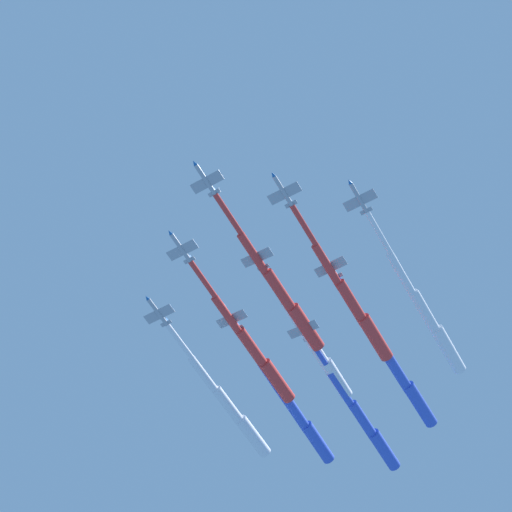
{
  "coord_description": "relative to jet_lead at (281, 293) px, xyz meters",
  "views": [
    {
      "loc": [
        47.74,
        -63.99,
        23.11
      ],
      "look_at": [
        0.0,
        0.0,
        199.99
      ],
      "focal_mm": 53.94,
      "sensor_mm": 36.0,
      "label": 1
    }
  ],
  "objects": [
    {
      "name": "jet_starboard_inner",
      "position": [
        -15.71,
        9.04,
        -0.62
      ],
      "size": [
        10.72,
        58.71,
        4.03
      ],
      "color": "#9EA3AD"
    },
    {
      "name": "jet_lead",
      "position": [
        0.0,
        0.0,
        0.0
      ],
      "size": [
        10.98,
        60.55,
        3.95
      ],
      "color": "#9EA3AD"
    },
    {
      "name": "jet_starboard_mid",
      "position": [
        26.56,
        28.52,
        1.2
      ],
      "size": [
        11.58,
        63.61,
        3.91
      ],
      "color": "#9EA3AD"
    },
    {
      "name": "jet_port_outer",
      "position": [
        -31.57,
        19.32,
        -1.5
      ],
      "size": [
        10.63,
        58.75,
        3.93
      ],
      "color": "#9EA3AD"
    },
    {
      "name": "jet_port_mid",
      "position": [
        -2.65,
        19.64,
        0.66
      ],
      "size": [
        11.36,
        54.67,
        4.02
      ],
      "color": "#9EA3AD"
    },
    {
      "name": "jet_trail_starboard",
      "position": [
        -4.95,
        45.95,
        -0.46
      ],
      "size": [
        11.17,
        58.95,
        3.97
      ],
      "color": "#9EA3AD"
    },
    {
      "name": "jet_port_inner",
      "position": [
        13.23,
        13.08,
        -0.89
      ],
      "size": [
        11.37,
        60.28,
        3.95
      ],
      "color": "#9EA3AD"
    },
    {
      "name": "jet_trail_port",
      "position": [
        -18.84,
        33.14,
        0.6
      ],
      "size": [
        11.8,
        59.66,
        3.97
      ],
      "color": "#9EA3AD"
    },
    {
      "name": "jet_starboard_outer",
      "position": [
        11.09,
        38.59,
        0.51
      ],
      "size": [
        10.93,
        63.33,
        3.92
      ],
      "color": "#9EA3AD"
    }
  ]
}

